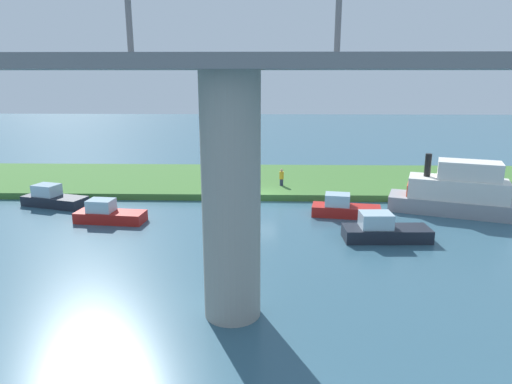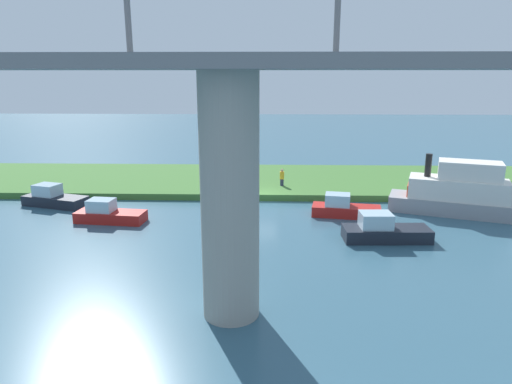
% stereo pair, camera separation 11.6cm
% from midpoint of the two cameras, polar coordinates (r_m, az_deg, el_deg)
% --- Properties ---
extents(ground_plane, '(160.00, 160.00, 0.00)m').
position_cam_midpoint_polar(ground_plane, '(34.48, 0.45, -1.16)').
color(ground_plane, '#386075').
extents(grassy_bank, '(80.00, 12.00, 0.50)m').
position_cam_midpoint_polar(grassy_bank, '(40.24, 0.61, 1.48)').
color(grassy_bank, '#427533').
rests_on(grassy_bank, ground).
extents(bridge_pylon, '(2.21, 2.21, 9.45)m').
position_cam_midpoint_polar(bridge_pylon, '(17.07, -3.33, -1.00)').
color(bridge_pylon, '#9E998E').
rests_on(bridge_pylon, ground).
extents(bridge_span, '(56.28, 4.30, 3.25)m').
position_cam_midpoint_polar(bridge_span, '(16.49, -3.60, 16.80)').
color(bridge_span, slate).
rests_on(bridge_span, bridge_pylon).
extents(person_on_bank, '(0.51, 0.51, 1.39)m').
position_cam_midpoint_polar(person_on_bank, '(37.17, 3.13, 1.88)').
color(person_on_bank, '#2D334C').
rests_on(person_on_bank, grassy_bank).
extents(mooring_post, '(0.20, 0.20, 0.73)m').
position_cam_midpoint_polar(mooring_post, '(36.15, -2.73, 0.98)').
color(mooring_post, brown).
rests_on(mooring_post, grassy_bank).
extents(riverboat_paddlewheel, '(8.34, 5.14, 4.04)m').
position_cam_midpoint_polar(riverboat_paddlewheel, '(33.98, 23.52, -0.00)').
color(riverboat_paddlewheel, '#99999E').
rests_on(riverboat_paddlewheel, ground).
extents(houseboat_blue, '(4.98, 1.91, 1.64)m').
position_cam_midpoint_polar(houseboat_blue, '(27.31, 15.60, -4.64)').
color(houseboat_blue, '#1E232D').
rests_on(houseboat_blue, ground).
extents(pontoon_yellow, '(4.59, 2.05, 1.48)m').
position_cam_midpoint_polar(pontoon_yellow, '(31.08, -18.13, -2.63)').
color(pontoon_yellow, red).
rests_on(pontoon_yellow, ground).
extents(motorboat_white, '(4.99, 2.93, 1.57)m').
position_cam_midpoint_polar(motorboat_white, '(36.31, -24.19, -0.73)').
color(motorboat_white, '#1E232D').
rests_on(motorboat_white, ground).
extents(motorboat_red, '(4.75, 2.34, 1.52)m').
position_cam_midpoint_polar(motorboat_red, '(31.33, 10.86, -2.00)').
color(motorboat_red, red).
rests_on(motorboat_red, ground).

